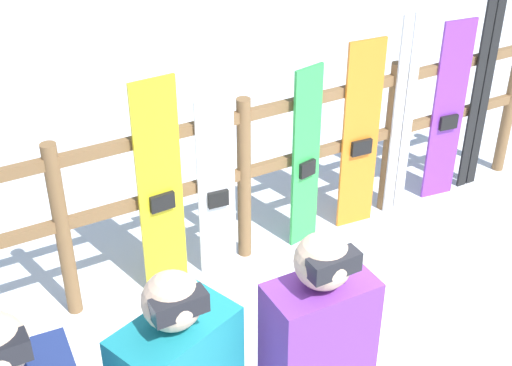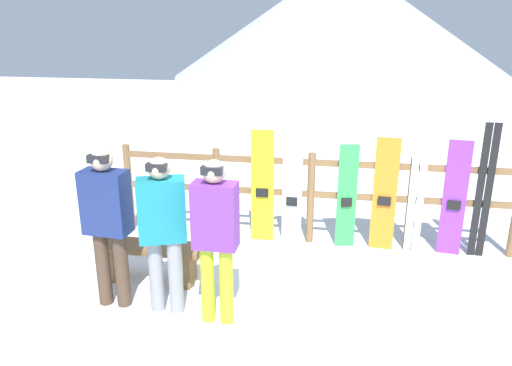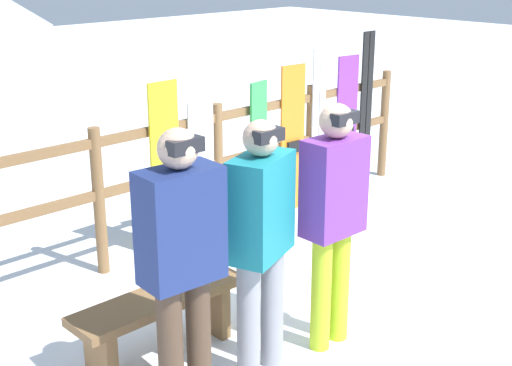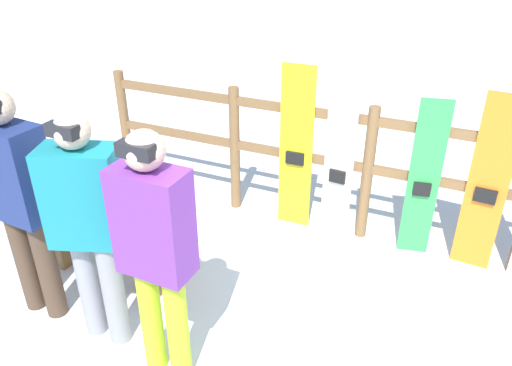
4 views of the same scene
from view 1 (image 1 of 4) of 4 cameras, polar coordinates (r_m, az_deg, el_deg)
The scene contains 8 objects.
fence at distance 5.04m, azimuth -0.97°, elevation 1.29°, with size 5.38×0.10×1.28m.
snowboard_yellow at distance 4.75m, azimuth -7.67°, elevation -0.63°, with size 0.31×0.06×1.59m.
snowboard_white at distance 4.94m, azimuth -3.19°, elevation -0.52°, with size 0.27×0.07×1.36m.
snowboard_green at distance 5.24m, azimuth 4.01°, elevation 1.90°, with size 0.26×0.09×1.44m.
snowboard_orange at distance 5.47m, azimuth 8.35°, elevation 3.61°, with size 0.31×0.07×1.55m.
ski_pair_white at distance 5.68m, azimuth 11.65°, elevation 5.11°, with size 0.19×0.02×1.67m.
snowboard_purple at distance 6.00m, azimuth 15.09°, elevation 5.42°, with size 0.29×0.08×1.55m.
ski_pair_black at distance 6.19m, azimuth 17.59°, elevation 7.05°, with size 0.20×0.02×1.78m.
Camera 1 is at (-2.07, -1.97, 3.26)m, focal length 50.00 mm.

